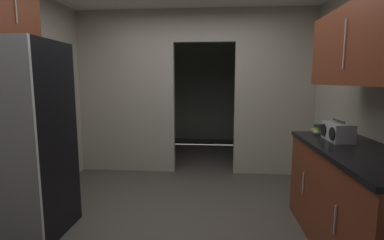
{
  "coord_description": "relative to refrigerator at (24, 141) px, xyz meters",
  "views": [
    {
      "loc": [
        0.34,
        -2.76,
        1.49
      ],
      "look_at": [
        0.07,
        0.49,
        1.04
      ],
      "focal_mm": 26.56,
      "sensor_mm": 36.0,
      "label": 1
    }
  ],
  "objects": [
    {
      "name": "ground",
      "position": [
        1.47,
        0.26,
        -0.93
      ],
      "size": [
        20.0,
        20.0,
        0.0
      ],
      "primitive_type": "plane",
      "color": "#47423D"
    },
    {
      "name": "kitchen_partition",
      "position": [
        1.42,
        2.04,
        0.43
      ],
      "size": [
        3.73,
        0.12,
        2.58
      ],
      "color": "#ADA899",
      "rests_on": "ground"
    },
    {
      "name": "adjoining_room_shell",
      "position": [
        1.47,
        3.92,
        0.36
      ],
      "size": [
        3.73,
        2.72,
        2.58
      ],
      "color": "gray",
      "rests_on": "ground"
    },
    {
      "name": "refrigerator",
      "position": [
        0.0,
        0.0,
        0.0
      ],
      "size": [
        0.71,
        0.73,
        1.85
      ],
      "color": "black",
      "rests_on": "ground"
    },
    {
      "name": "lower_cabinet_run",
      "position": [
        3.01,
        -0.1,
        -0.46
      ],
      "size": [
        0.66,
        1.72,
        0.92
      ],
      "color": "maroon",
      "rests_on": "ground"
    },
    {
      "name": "upper_cabinet_counterside",
      "position": [
        3.01,
        -0.1,
        0.85
      ],
      "size": [
        0.36,
        1.55,
        0.65
      ],
      "color": "maroon"
    },
    {
      "name": "boombox",
      "position": [
        2.97,
        0.26,
        0.08
      ],
      "size": [
        0.19,
        0.35,
        0.2
      ],
      "color": "#B2B2B7",
      "rests_on": "lower_cabinet_run"
    },
    {
      "name": "book_stack",
      "position": [
        2.93,
        0.6,
        0.04
      ],
      "size": [
        0.14,
        0.17,
        0.1
      ],
      "color": "#2D609E",
      "rests_on": "lower_cabinet_run"
    }
  ]
}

